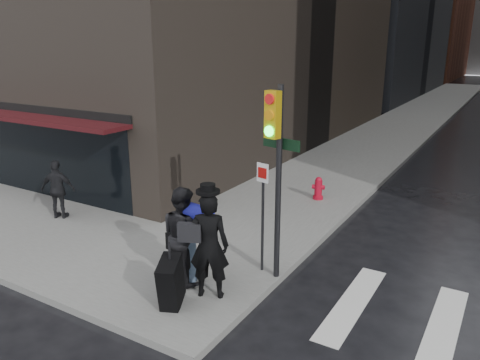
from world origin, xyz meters
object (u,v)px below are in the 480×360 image
at_px(man_overcoat, 201,251).
at_px(traffic_light, 275,158).
at_px(fire_hydrant, 318,189).
at_px(man_greycoat, 58,190).
at_px(man_jeans, 184,234).

height_order(man_overcoat, traffic_light, traffic_light).
distance_m(man_overcoat, fire_hydrant, 6.51).
bearing_deg(man_overcoat, traffic_light, -142.44).
bearing_deg(man_overcoat, fire_hydrant, -111.11).
bearing_deg(man_greycoat, fire_hydrant, -160.93).
distance_m(man_greycoat, fire_hydrant, 7.42).
height_order(man_overcoat, man_greycoat, man_overcoat).
distance_m(man_overcoat, man_jeans, 0.81).
bearing_deg(man_greycoat, man_overcoat, 142.02).
xyz_separation_m(man_overcoat, man_greycoat, (-5.69, 1.42, -0.14)).
bearing_deg(man_greycoat, traffic_light, 155.68).
xyz_separation_m(man_jeans, traffic_light, (1.46, 0.98, 1.51)).
xyz_separation_m(man_overcoat, fire_hydrant, (-0.29, 6.47, -0.63)).
distance_m(man_jeans, man_greycoat, 5.10).
relative_size(man_jeans, traffic_light, 0.50).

